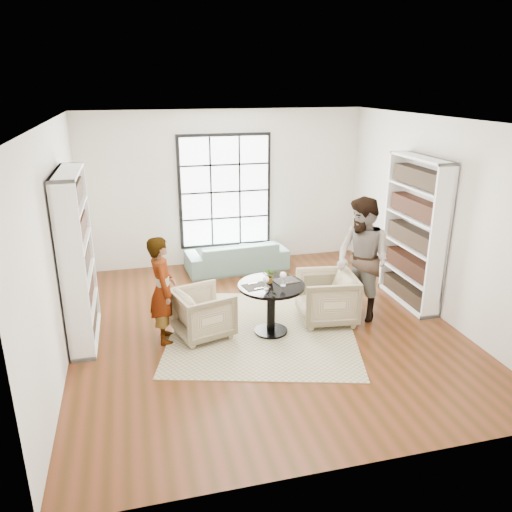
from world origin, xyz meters
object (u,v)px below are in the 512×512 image
object	(u,v)px
armchair_left	(203,313)
armchair_right	(326,298)
flower_centerpiece	(269,275)
wine_glass_right	(283,276)
wine_glass_left	(266,280)
pedestal_table	(271,298)
sofa	(237,256)
person_left	(163,290)
person_right	(362,260)

from	to	relation	value
armchair_left	armchair_right	size ratio (longest dim) A/B	0.92
flower_centerpiece	wine_glass_right	bearing A→B (deg)	-45.48
wine_glass_left	flower_centerpiece	xyz separation A→B (m)	(0.11, 0.21, -0.03)
pedestal_table	flower_centerpiece	distance (m)	0.33
wine_glass_left	wine_glass_right	distance (m)	0.27
armchair_left	wine_glass_left	xyz separation A→B (m)	(0.85, -0.30, 0.55)
sofa	wine_glass_right	bearing A→B (deg)	87.35
pedestal_table	person_left	bearing A→B (deg)	173.88
sofa	armchair_right	size ratio (longest dim) A/B	2.31
sofa	armchair_left	xyz separation A→B (m)	(-1.02, -2.49, 0.07)
pedestal_table	armchair_right	size ratio (longest dim) A/B	1.14
armchair_right	wine_glass_right	distance (m)	0.97
sofa	armchair_right	xyz separation A→B (m)	(0.86, -2.49, 0.10)
armchair_right	flower_centerpiece	bearing A→B (deg)	-76.53
person_left	sofa	bearing A→B (deg)	-33.21
sofa	person_right	world-z (taller)	person_right
flower_centerpiece	armchair_left	bearing A→B (deg)	174.46
sofa	person_left	world-z (taller)	person_left
pedestal_table	armchair_right	world-z (taller)	armchair_right
person_left	flower_centerpiece	bearing A→B (deg)	-94.50
pedestal_table	person_right	distance (m)	1.53
pedestal_table	wine_glass_right	bearing A→B (deg)	-31.08
person_left	wine_glass_left	xyz separation A→B (m)	(1.40, -0.30, 0.13)
armchair_left	wine_glass_right	distance (m)	1.27
armchair_left	armchair_right	xyz separation A→B (m)	(1.88, 0.01, 0.03)
sofa	person_right	bearing A→B (deg)	115.10
armchair_right	wine_glass_left	xyz separation A→B (m)	(-1.04, -0.31, 0.52)
armchair_left	person_right	xyz separation A→B (m)	(2.43, 0.01, 0.59)
wine_glass_right	pedestal_table	bearing A→B (deg)	148.92
armchair_left	pedestal_table	bearing A→B (deg)	-115.36
person_left	armchair_right	bearing A→B (deg)	-90.85
armchair_left	flower_centerpiece	xyz separation A→B (m)	(0.95, -0.09, 0.52)
sofa	armchair_left	size ratio (longest dim) A/B	2.52
armchair_right	flower_centerpiece	world-z (taller)	flower_centerpiece
pedestal_table	person_right	world-z (taller)	person_right
pedestal_table	wine_glass_left	xyz separation A→B (m)	(-0.12, -0.14, 0.35)
sofa	flower_centerpiece	distance (m)	2.65
sofa	person_left	xyz separation A→B (m)	(-1.57, -2.49, 0.48)
armchair_right	wine_glass_right	world-z (taller)	wine_glass_right
armchair_left	person_left	distance (m)	0.69
wine_glass_left	wine_glass_right	bearing A→B (deg)	11.06
pedestal_table	flower_centerpiece	bearing A→B (deg)	97.11
sofa	flower_centerpiece	xyz separation A→B (m)	(-0.07, -2.59, 0.59)
person_left	wine_glass_left	bearing A→B (deg)	-103.18
person_right	wine_glass_right	xyz separation A→B (m)	(-1.33, -0.26, -0.03)
person_left	wine_glass_right	xyz separation A→B (m)	(1.66, -0.25, 0.14)
armchair_right	person_left	size ratio (longest dim) A/B	0.55
person_right	wine_glass_right	world-z (taller)	person_right
person_left	wine_glass_right	world-z (taller)	person_left
pedestal_table	wine_glass_right	size ratio (longest dim) A/B	4.58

